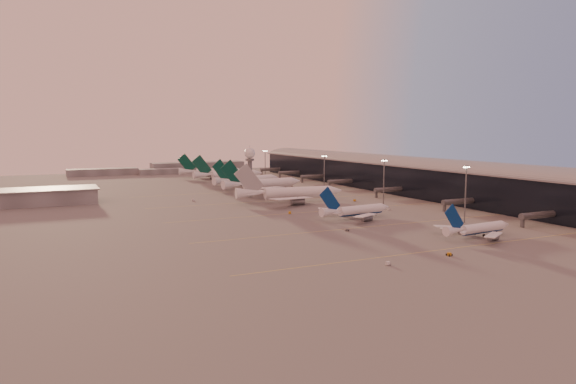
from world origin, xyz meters
name	(u,v)px	position (x,y,z in m)	size (l,w,h in m)	color
ground	(349,234)	(0.00, 0.00, 0.00)	(700.00, 700.00, 0.00)	#5F5C5C
taxiway_markings	(341,209)	(30.00, 56.00, 0.01)	(180.00, 185.25, 0.02)	#E7D551
terminal	(401,175)	(107.88, 110.09, 10.52)	(57.00, 362.00, 23.04)	black
hangar	(16,198)	(-120.00, 140.00, 4.32)	(82.00, 27.00, 8.50)	slate
radar_tower	(250,162)	(5.00, 120.00, 20.95)	(6.40, 6.40, 31.10)	#595B60
mast_a	(466,191)	(58.00, 0.00, 13.74)	(3.60, 0.56, 25.00)	#595B60
mast_b	(384,180)	(55.00, 55.00, 13.74)	(3.60, 0.56, 25.00)	#595B60
mast_c	(324,173)	(50.00, 110.00, 13.74)	(3.60, 0.56, 25.00)	#595B60
mast_d	(265,164)	(48.00, 200.00, 13.74)	(3.60, 0.56, 25.00)	#595B60
distant_horizon	(171,168)	(2.62, 325.14, 3.89)	(165.00, 37.50, 9.00)	slate
narrowbody_near	(478,230)	(40.41, -25.20, 2.78)	(35.08, 27.90, 13.71)	white
narrowbody_mid	(356,212)	(21.57, 28.99, 3.15)	(39.76, 31.58, 15.55)	white
widebody_white	(291,195)	(17.97, 90.26, 3.85)	(63.09, 50.34, 22.20)	white
greentail_a	(264,186)	(23.30, 143.36, 3.85)	(59.71, 47.84, 21.82)	white
greentail_b	(248,182)	(23.70, 173.42, 3.67)	(55.81, 44.45, 20.80)	white
greentail_c	(229,176)	(25.46, 220.10, 3.78)	(59.02, 47.56, 21.42)	white
greentail_d	(213,173)	(22.90, 256.32, 3.67)	(56.99, 45.73, 20.77)	white
gsv_truck_a	(389,261)	(-13.53, -43.91, 1.14)	(5.56, 2.15, 2.24)	silver
gsv_tug_near	(449,254)	(10.53, -42.71, 0.50)	(2.34, 3.58, 0.98)	#C18416
gsv_catering_a	(480,227)	(49.46, -17.43, 1.80)	(4.75, 3.02, 3.60)	silver
gsv_tug_mid	(347,230)	(2.60, 5.66, 0.44)	(3.45, 3.25, 0.85)	#5A5D5F
gsv_truck_b	(389,208)	(50.62, 43.67, 1.04)	(5.08, 1.98, 2.04)	silver
gsv_truck_c	(290,211)	(0.34, 54.31, 1.25)	(4.97, 6.34, 2.45)	#C18416
gsv_catering_b	(355,197)	(52.15, 78.20, 2.17)	(5.79, 4.11, 4.35)	#C18416
gsv_tug_far	(292,200)	(20.22, 93.13, 0.50)	(3.14, 3.91, 0.97)	silver
gsv_truck_d	(193,199)	(-30.44, 118.11, 1.21)	(4.35, 6.19, 2.36)	silver
gsv_tug_hangar	(291,186)	(52.33, 162.03, 0.45)	(3.54, 2.98, 0.87)	#C18416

